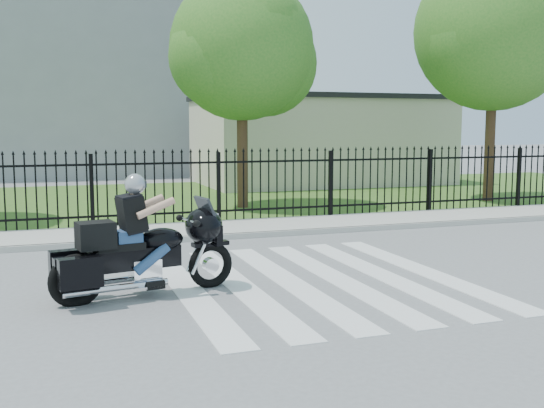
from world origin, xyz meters
name	(u,v)px	position (x,y,z in m)	size (l,w,h in m)	color
ground	(313,280)	(0.00, 0.00, 0.00)	(120.00, 120.00, 0.00)	slate
crosswalk	(313,280)	(0.00, 0.00, 0.01)	(5.00, 5.50, 0.01)	silver
sidewalk	(230,229)	(0.00, 5.00, 0.06)	(40.00, 2.00, 0.12)	#ADAAA3
curb	(242,236)	(0.00, 4.00, 0.06)	(40.00, 0.12, 0.12)	#ADAAA3
grass_strip	(174,199)	(0.00, 12.00, 0.01)	(40.00, 12.00, 0.02)	#345D20
iron_fence	(219,189)	(0.00, 6.00, 0.90)	(26.00, 0.04, 1.80)	black
tree_mid	(242,48)	(1.50, 9.00, 4.67)	(4.20, 4.20, 6.78)	#382316
tree_right	(494,31)	(9.50, 8.00, 5.39)	(5.00, 5.00, 7.90)	#382316
building_low	(319,142)	(7.00, 16.00, 1.75)	(10.00, 6.00, 3.50)	beige
building_low_roof	(320,98)	(7.00, 16.00, 3.60)	(10.20, 6.20, 0.20)	black
building_tall	(65,56)	(-3.00, 26.00, 6.00)	(15.00, 10.00, 12.00)	gray
motorcycle_rider	(140,246)	(-2.70, -0.07, 0.74)	(2.71, 1.21, 1.80)	black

